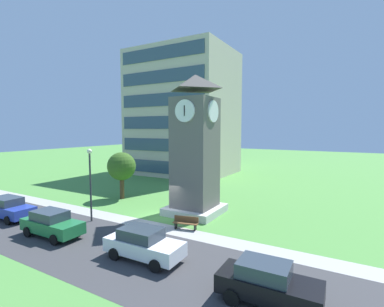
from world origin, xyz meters
TOP-DOWN VIEW (x-y plane):
  - ground_plane at (0.00, 0.00)m, footprint 160.00×160.00m
  - street_asphalt at (0.00, -6.08)m, footprint 120.00×7.20m
  - kerb_strip at (0.00, -1.68)m, footprint 120.00×1.60m
  - office_building at (-10.67, 21.00)m, footprint 15.09×12.35m
  - clock_tower at (1.75, 2.61)m, footprint 4.25×4.25m
  - park_bench at (3.02, -1.01)m, footprint 1.86×0.88m
  - street_lamp at (-4.15, -3.16)m, footprint 0.36×0.36m
  - tree_streetside at (-7.09, 3.20)m, footprint 2.85×2.85m
  - parked_car_blue at (-10.39, -5.99)m, footprint 4.78×2.02m
  - parked_car_green at (-3.97, -6.53)m, footprint 4.47×1.97m
  - parked_car_white at (3.38, -6.06)m, footprint 4.43×2.02m
  - parked_car_black at (10.25, -6.58)m, footprint 4.13×1.95m

SIDE VIEW (x-z plane):
  - ground_plane at x=0.00m, z-range 0.00..0.00m
  - kerb_strip at x=0.00m, z-range 0.00..0.01m
  - street_asphalt at x=0.00m, z-range 0.00..0.01m
  - park_bench at x=3.02m, z-range 0.02..0.90m
  - parked_car_black at x=10.25m, z-range 0.01..1.70m
  - parked_car_green at x=-3.97m, z-range 0.01..1.70m
  - parked_car_white at x=3.38m, z-range 0.01..1.70m
  - parked_car_blue at x=-10.39m, z-range 0.02..1.71m
  - tree_streetside at x=-7.09m, z-range 0.91..5.65m
  - street_lamp at x=-4.15m, z-range 0.69..6.28m
  - clock_tower at x=1.75m, z-range -0.57..10.89m
  - office_building at x=-10.67m, z-range 0.00..19.20m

